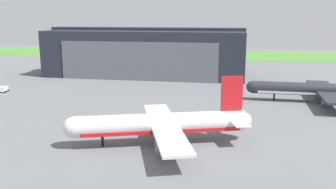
{
  "coord_description": "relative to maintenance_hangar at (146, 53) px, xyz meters",
  "views": [
    {
      "loc": [
        13.54,
        -73.07,
        26.11
      ],
      "look_at": [
        -4.3,
        22.68,
        4.92
      ],
      "focal_mm": 39.69,
      "sensor_mm": 36.0,
      "label": 1
    }
  ],
  "objects": [
    {
      "name": "ground_plane",
      "position": [
        25.06,
        -83.07,
        -9.77
      ],
      "size": [
        440.0,
        440.0,
        0.0
      ],
      "primitive_type": "plane",
      "color": "slate"
    },
    {
      "name": "grass_field_strip",
      "position": [
        25.06,
        86.29,
        -9.73
      ],
      "size": [
        440.0,
        56.0,
        0.08
      ],
      "primitive_type": "cube",
      "color": "#4B8835",
      "rests_on": "ground_plane"
    },
    {
      "name": "airliner_far_right",
      "position": [
        64.7,
        -40.88,
        -5.93
      ],
      "size": [
        45.37,
        34.24,
        12.43
      ],
      "color": "#282B33",
      "rests_on": "ground_plane"
    },
    {
      "name": "maintenance_hangar",
      "position": [
        0.0,
        0.0,
        0.0
      ],
      "size": [
        83.75,
        29.83,
        20.47
      ],
      "color": "#232833",
      "rests_on": "ground_plane"
    },
    {
      "name": "airliner_near_right",
      "position": [
        23.82,
        -85.08,
        -5.7
      ],
      "size": [
        36.83,
        34.32,
        13.69
      ],
      "color": "silver",
      "rests_on": "ground_plane"
    },
    {
      "name": "pushback_tractor",
      "position": [
        -39.31,
        -44.71,
        -8.64
      ],
      "size": [
        3.03,
        3.82,
        2.02
      ],
      "color": "silver",
      "rests_on": "ground_plane"
    },
    {
      "name": "baggage_tug",
      "position": [
        36.58,
        -35.71,
        -8.71
      ],
      "size": [
        3.23,
        5.1,
        2.01
      ],
      "color": "silver",
      "rests_on": "ground_plane"
    }
  ]
}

